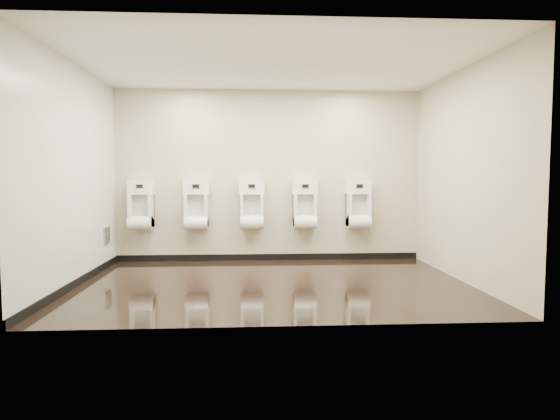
# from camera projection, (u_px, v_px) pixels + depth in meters

# --- Properties ---
(ground) EXTENTS (5.00, 3.50, 0.00)m
(ground) POSITION_uv_depth(u_px,v_px,m) (274.00, 283.00, 6.06)
(ground) COLOR black
(ground) RESTS_ON ground
(ceiling) EXTENTS (5.00, 3.50, 0.00)m
(ceiling) POSITION_uv_depth(u_px,v_px,m) (274.00, 64.00, 5.86)
(ceiling) COLOR white
(back_wall) EXTENTS (5.00, 0.02, 2.80)m
(back_wall) POSITION_uv_depth(u_px,v_px,m) (269.00, 176.00, 7.70)
(back_wall) COLOR #BBB092
(back_wall) RESTS_ON ground
(front_wall) EXTENTS (5.00, 0.02, 2.80)m
(front_wall) POSITION_uv_depth(u_px,v_px,m) (282.00, 174.00, 4.22)
(front_wall) COLOR #BBB092
(front_wall) RESTS_ON ground
(left_wall) EXTENTS (0.02, 3.50, 2.80)m
(left_wall) POSITION_uv_depth(u_px,v_px,m) (73.00, 175.00, 5.82)
(left_wall) COLOR #BBB092
(left_wall) RESTS_ON ground
(right_wall) EXTENTS (0.02, 3.50, 2.80)m
(right_wall) POSITION_uv_depth(u_px,v_px,m) (465.00, 175.00, 6.11)
(right_wall) COLOR #BBB092
(right_wall) RESTS_ON ground
(tile_overlay_left) EXTENTS (0.01, 3.50, 2.80)m
(tile_overlay_left) POSITION_uv_depth(u_px,v_px,m) (74.00, 175.00, 5.82)
(tile_overlay_left) COLOR silver
(tile_overlay_left) RESTS_ON ground
(skirting_back) EXTENTS (5.00, 0.02, 0.10)m
(skirting_back) POSITION_uv_depth(u_px,v_px,m) (269.00, 257.00, 7.79)
(skirting_back) COLOR black
(skirting_back) RESTS_ON ground
(skirting_left) EXTENTS (0.02, 3.50, 0.10)m
(skirting_left) POSITION_uv_depth(u_px,v_px,m) (78.00, 282.00, 5.91)
(skirting_left) COLOR black
(skirting_left) RESTS_ON ground
(access_panel) EXTENTS (0.04, 0.25, 0.25)m
(access_panel) POSITION_uv_depth(u_px,v_px,m) (107.00, 235.00, 7.08)
(access_panel) COLOR #9E9EA3
(access_panel) RESTS_ON left_wall
(urinal_0) EXTENTS (0.42, 0.32, 0.79)m
(urinal_0) POSITION_uv_depth(u_px,v_px,m) (141.00, 209.00, 7.48)
(urinal_0) COLOR silver
(urinal_0) RESTS_ON back_wall
(urinal_1) EXTENTS (0.42, 0.32, 0.79)m
(urinal_1) POSITION_uv_depth(u_px,v_px,m) (197.00, 208.00, 7.53)
(urinal_1) COLOR silver
(urinal_1) RESTS_ON back_wall
(urinal_2) EXTENTS (0.42, 0.32, 0.79)m
(urinal_2) POSITION_uv_depth(u_px,v_px,m) (252.00, 208.00, 7.58)
(urinal_2) COLOR silver
(urinal_2) RESTS_ON back_wall
(urinal_3) EXTENTS (0.42, 0.32, 0.79)m
(urinal_3) POSITION_uv_depth(u_px,v_px,m) (305.00, 208.00, 7.63)
(urinal_3) COLOR silver
(urinal_3) RESTS_ON back_wall
(urinal_4) EXTENTS (0.42, 0.32, 0.79)m
(urinal_4) POSITION_uv_depth(u_px,v_px,m) (359.00, 208.00, 7.69)
(urinal_4) COLOR silver
(urinal_4) RESTS_ON back_wall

